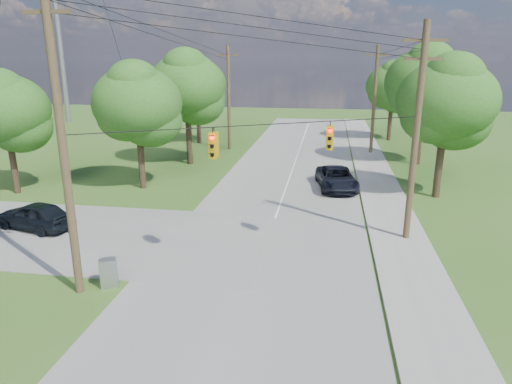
% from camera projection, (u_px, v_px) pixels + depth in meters
% --- Properties ---
extents(ground, '(140.00, 140.00, 0.00)m').
position_uv_depth(ground, '(190.00, 306.00, 16.88)').
color(ground, '#33581D').
rests_on(ground, ground).
extents(main_road, '(10.00, 100.00, 0.03)m').
position_uv_depth(main_road, '(263.00, 254.00, 21.31)').
color(main_road, gray).
rests_on(main_road, ground).
extents(sidewalk_east, '(2.60, 100.00, 0.12)m').
position_uv_depth(sidewalk_east, '(411.00, 263.00, 20.29)').
color(sidewalk_east, '#999890').
rests_on(sidewalk_east, ground).
extents(pole_sw, '(2.00, 0.32, 12.00)m').
position_uv_depth(pole_sw, '(61.00, 134.00, 16.19)').
color(pole_sw, brown).
rests_on(pole_sw, ground).
extents(pole_ne, '(2.00, 0.32, 10.50)m').
position_uv_depth(pole_ne, '(416.00, 132.00, 21.57)').
color(pole_ne, brown).
rests_on(pole_ne, ground).
extents(pole_north_e, '(2.00, 0.32, 10.00)m').
position_uv_depth(pole_north_e, '(374.00, 99.00, 42.51)').
color(pole_north_e, brown).
rests_on(pole_north_e, ground).
extents(pole_north_w, '(2.00, 0.32, 10.00)m').
position_uv_depth(pole_north_w, '(229.00, 97.00, 44.61)').
color(pole_north_w, brown).
rests_on(pole_north_w, ground).
extents(power_lines, '(13.93, 29.62, 4.93)m').
position_uv_depth(power_lines, '(271.00, 52.00, 25.01)').
color(power_lines, black).
rests_on(power_lines, ground).
extents(traffic_signals, '(4.91, 3.27, 1.05)m').
position_uv_depth(traffic_signals, '(274.00, 141.00, 19.14)').
color(traffic_signals, '#C4960B').
rests_on(traffic_signals, ground).
extents(tree_w_near, '(6.00, 6.00, 8.40)m').
position_uv_depth(tree_w_near, '(137.00, 103.00, 30.63)').
color(tree_w_near, '#3E2B1F').
rests_on(tree_w_near, ground).
extents(tree_w_mid, '(6.40, 6.40, 9.22)m').
position_uv_depth(tree_w_mid, '(187.00, 86.00, 37.87)').
color(tree_w_mid, '#3E2B1F').
rests_on(tree_w_mid, ground).
extents(tree_w_far, '(6.00, 6.00, 8.73)m').
position_uv_depth(tree_w_far, '(197.00, 84.00, 47.74)').
color(tree_w_far, '#3E2B1F').
rests_on(tree_w_far, ground).
extents(tree_e_near, '(6.20, 6.20, 8.81)m').
position_uv_depth(tree_e_near, '(446.00, 101.00, 28.47)').
color(tree_e_near, '#3E2B1F').
rests_on(tree_e_near, ground).
extents(tree_e_mid, '(6.60, 6.60, 9.64)m').
position_uv_depth(tree_e_mid, '(425.00, 82.00, 37.68)').
color(tree_e_mid, '#3E2B1F').
rests_on(tree_e_mid, ground).
extents(tree_e_far, '(5.80, 5.80, 8.32)m').
position_uv_depth(tree_e_far, '(393.00, 86.00, 49.48)').
color(tree_e_far, '#3E2B1F').
rests_on(tree_e_far, ground).
extents(tree_cross_n, '(5.60, 5.60, 7.91)m').
position_uv_depth(tree_cross_n, '(5.00, 110.00, 29.56)').
color(tree_cross_n, '#3E2B1F').
rests_on(tree_cross_n, ground).
extents(car_cross_dark, '(4.68, 2.77, 1.49)m').
position_uv_depth(car_cross_dark, '(35.00, 215.00, 24.27)').
color(car_cross_dark, black).
rests_on(car_cross_dark, cross_road).
extents(car_main_north, '(3.23, 5.63, 1.48)m').
position_uv_depth(car_main_north, '(337.00, 178.00, 31.84)').
color(car_main_north, black).
rests_on(car_main_north, main_road).
extents(control_cabinet, '(0.79, 0.70, 1.18)m').
position_uv_depth(control_cabinet, '(109.00, 273.00, 18.21)').
color(control_cabinet, gray).
rests_on(control_cabinet, ground).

